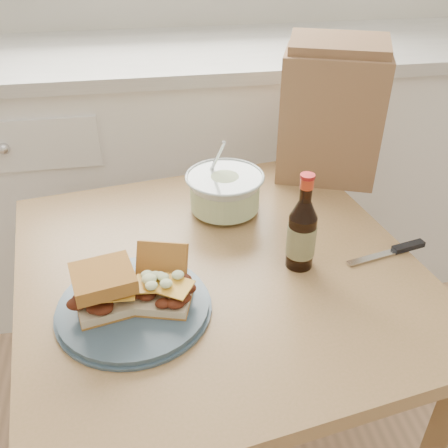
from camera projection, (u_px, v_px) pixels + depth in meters
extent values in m
cube|color=white|center=(172.00, 176.00, 1.96)|extent=(2.40, 0.60, 0.90)
cube|color=silver|center=(164.00, 54.00, 1.69)|extent=(2.50, 0.64, 0.04)
cube|color=#A7784E|center=(219.00, 271.00, 1.09)|extent=(0.96, 0.96, 0.04)
cube|color=#A7784E|center=(62.00, 312.00, 1.49)|extent=(0.06, 0.06, 0.67)
cube|color=#A7784E|center=(291.00, 263.00, 1.68)|extent=(0.06, 0.06, 0.67)
cylinder|color=#3B5060|center=(134.00, 307.00, 0.96)|extent=(0.29, 0.29, 0.02)
cube|color=#CCBC90|center=(107.00, 301.00, 0.94)|extent=(0.13, 0.12, 0.02)
cube|color=gold|center=(105.00, 287.00, 0.93)|extent=(0.08, 0.08, 0.00)
cube|color=#BB8131|center=(103.00, 278.00, 0.91)|extent=(0.13, 0.12, 0.03)
cube|color=#CCBC90|center=(163.00, 297.00, 0.95)|extent=(0.13, 0.12, 0.02)
cube|color=gold|center=(162.00, 284.00, 0.94)|extent=(0.08, 0.08, 0.00)
cube|color=#BB8131|center=(162.00, 265.00, 0.99)|extent=(0.11, 0.09, 0.09)
cone|color=silver|center=(225.00, 194.00, 1.24)|extent=(0.19, 0.19, 0.10)
cylinder|color=silver|center=(225.00, 195.00, 1.24)|extent=(0.17, 0.17, 0.06)
torus|color=silver|center=(225.00, 176.00, 1.21)|extent=(0.19, 0.19, 0.01)
cylinder|color=silver|center=(216.00, 160.00, 1.21)|extent=(0.04, 0.08, 0.13)
cylinder|color=black|center=(301.00, 241.00, 1.05)|extent=(0.06, 0.06, 0.12)
cone|color=black|center=(304.00, 209.00, 1.01)|extent=(0.06, 0.06, 0.04)
cylinder|color=black|center=(306.00, 190.00, 0.98)|extent=(0.02, 0.02, 0.05)
cylinder|color=red|center=(307.00, 183.00, 0.97)|extent=(0.03, 0.03, 0.02)
cylinder|color=maroon|center=(308.00, 176.00, 0.96)|extent=(0.03, 0.03, 0.01)
cylinder|color=#2F381C|center=(301.00, 240.00, 1.05)|extent=(0.06, 0.06, 0.07)
cube|color=silver|center=(375.00, 257.00, 1.10)|extent=(0.14, 0.05, 0.00)
cube|color=black|center=(408.00, 246.00, 1.13)|extent=(0.08, 0.04, 0.01)
cube|color=#956E48|center=(331.00, 117.00, 1.34)|extent=(0.31, 0.25, 0.34)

